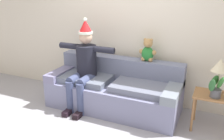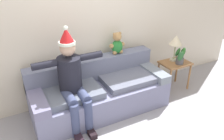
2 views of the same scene
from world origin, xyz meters
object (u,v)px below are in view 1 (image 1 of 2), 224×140
object	(u,v)px
couch	(114,90)
side_table	(213,101)
person_seated	(84,64)
potted_plant	(216,87)
table_lamp	(220,67)
teddy_bear	(148,51)

from	to	relation	value
couch	side_table	world-z (taller)	couch
person_seated	potted_plant	distance (m)	2.05
person_seated	side_table	size ratio (longest dim) A/B	2.74
couch	person_seated	bearing A→B (deg)	-161.49
couch	side_table	bearing A→B (deg)	-1.84
potted_plant	person_seated	bearing A→B (deg)	-179.46
person_seated	potted_plant	size ratio (longest dim) A/B	4.76
side_table	potted_plant	distance (m)	0.26
side_table	table_lamp	size ratio (longest dim) A/B	1.10
couch	table_lamp	world-z (taller)	table_lamp
couch	table_lamp	size ratio (longest dim) A/B	4.41
person_seated	couch	bearing A→B (deg)	18.51
person_seated	potted_plant	xyz separation A→B (m)	(2.05, 0.02, -0.07)
potted_plant	table_lamp	bearing A→B (deg)	83.97
couch	side_table	xyz separation A→B (m)	(1.56, -0.05, 0.13)
side_table	table_lamp	xyz separation A→B (m)	(0.03, 0.08, 0.48)
teddy_bear	table_lamp	distance (m)	1.13
potted_plant	couch	bearing A→B (deg)	174.76
side_table	table_lamp	distance (m)	0.49
person_seated	teddy_bear	world-z (taller)	person_seated
potted_plant	teddy_bear	bearing A→B (deg)	159.49
couch	person_seated	distance (m)	0.68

